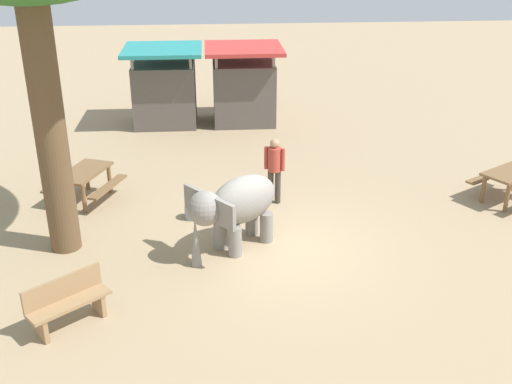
{
  "coord_description": "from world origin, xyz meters",
  "views": [
    {
      "loc": [
        -1.29,
        -11.13,
        6.28
      ],
      "look_at": [
        -0.33,
        1.12,
        0.8
      ],
      "focal_mm": 43.03,
      "sensor_mm": 36.0,
      "label": 1
    }
  ],
  "objects_px": {
    "person_handler": "(274,166)",
    "market_stall_teal": "(165,90)",
    "picnic_table_near": "(84,178)",
    "elephant": "(235,205)",
    "feed_bucket": "(192,212)",
    "wooden_bench": "(67,301)",
    "picnic_table_far": "(512,179)",
    "market_stall_red": "(244,89)"
  },
  "relations": [
    {
      "from": "wooden_bench",
      "to": "feed_bucket",
      "type": "distance_m",
      "value": 4.38
    },
    {
      "from": "feed_bucket",
      "to": "picnic_table_near",
      "type": "bearing_deg",
      "value": 155.44
    },
    {
      "from": "person_handler",
      "to": "market_stall_teal",
      "type": "xyz_separation_m",
      "value": [
        -2.93,
        6.52,
        0.19
      ]
    },
    {
      "from": "picnic_table_near",
      "to": "market_stall_teal",
      "type": "height_order",
      "value": "market_stall_teal"
    },
    {
      "from": "picnic_table_near",
      "to": "market_stall_red",
      "type": "bearing_deg",
      "value": -13.59
    },
    {
      "from": "picnic_table_near",
      "to": "person_handler",
      "type": "bearing_deg",
      "value": -74.58
    },
    {
      "from": "market_stall_teal",
      "to": "wooden_bench",
      "type": "bearing_deg",
      "value": -95.27
    },
    {
      "from": "market_stall_red",
      "to": "person_handler",
      "type": "bearing_deg",
      "value": -87.1
    },
    {
      "from": "person_handler",
      "to": "wooden_bench",
      "type": "bearing_deg",
      "value": -17.83
    },
    {
      "from": "person_handler",
      "to": "picnic_table_far",
      "type": "height_order",
      "value": "person_handler"
    },
    {
      "from": "person_handler",
      "to": "picnic_table_far",
      "type": "relative_size",
      "value": 0.79
    },
    {
      "from": "elephant",
      "to": "picnic_table_near",
      "type": "xyz_separation_m",
      "value": [
        -3.51,
        2.64,
        -0.39
      ]
    },
    {
      "from": "elephant",
      "to": "person_handler",
      "type": "relative_size",
      "value": 1.29
    },
    {
      "from": "elephant",
      "to": "picnic_table_near",
      "type": "height_order",
      "value": "elephant"
    },
    {
      "from": "person_handler",
      "to": "wooden_bench",
      "type": "relative_size",
      "value": 1.21
    },
    {
      "from": "picnic_table_near",
      "to": "market_stall_teal",
      "type": "distance_m",
      "value": 6.3
    },
    {
      "from": "wooden_bench",
      "to": "market_stall_teal",
      "type": "xyz_separation_m",
      "value": [
        1.03,
        11.13,
        0.67
      ]
    },
    {
      "from": "person_handler",
      "to": "market_stall_teal",
      "type": "relative_size",
      "value": 0.64
    },
    {
      "from": "market_stall_red",
      "to": "picnic_table_far",
      "type": "bearing_deg",
      "value": -48.86
    },
    {
      "from": "picnic_table_near",
      "to": "elephant",
      "type": "bearing_deg",
      "value": -105.75
    },
    {
      "from": "market_stall_red",
      "to": "feed_bucket",
      "type": "xyz_separation_m",
      "value": [
        -1.62,
        -7.25,
        -0.98
      ]
    },
    {
      "from": "elephant",
      "to": "market_stall_red",
      "type": "distance_m",
      "value": 8.73
    },
    {
      "from": "person_handler",
      "to": "wooden_bench",
      "type": "xyz_separation_m",
      "value": [
        -3.96,
        -4.61,
        -0.48
      ]
    },
    {
      "from": "person_handler",
      "to": "wooden_bench",
      "type": "distance_m",
      "value": 6.09
    },
    {
      "from": "elephant",
      "to": "wooden_bench",
      "type": "height_order",
      "value": "elephant"
    },
    {
      "from": "wooden_bench",
      "to": "market_stall_teal",
      "type": "distance_m",
      "value": 11.2
    },
    {
      "from": "picnic_table_near",
      "to": "market_stall_teal",
      "type": "bearing_deg",
      "value": 6.3
    },
    {
      "from": "elephant",
      "to": "feed_bucket",
      "type": "distance_m",
      "value": 1.9
    },
    {
      "from": "picnic_table_far",
      "to": "feed_bucket",
      "type": "distance_m",
      "value": 7.67
    },
    {
      "from": "picnic_table_near",
      "to": "feed_bucket",
      "type": "xyz_separation_m",
      "value": [
        2.59,
        -1.18,
        -0.43
      ]
    },
    {
      "from": "wooden_bench",
      "to": "picnic_table_near",
      "type": "relative_size",
      "value": 0.69
    },
    {
      "from": "feed_bucket",
      "to": "market_stall_red",
      "type": "bearing_deg",
      "value": 77.39
    },
    {
      "from": "person_handler",
      "to": "market_stall_teal",
      "type": "bearing_deg",
      "value": -132.97
    },
    {
      "from": "wooden_bench",
      "to": "market_stall_teal",
      "type": "height_order",
      "value": "market_stall_teal"
    },
    {
      "from": "person_handler",
      "to": "picnic_table_near",
      "type": "height_order",
      "value": "person_handler"
    },
    {
      "from": "person_handler",
      "to": "market_stall_red",
      "type": "xyz_separation_m",
      "value": [
        -0.33,
        6.52,
        0.19
      ]
    },
    {
      "from": "elephant",
      "to": "market_stall_red",
      "type": "xyz_separation_m",
      "value": [
        0.7,
        8.7,
        0.16
      ]
    },
    {
      "from": "picnic_table_far",
      "to": "market_stall_red",
      "type": "distance_m",
      "value": 9.17
    },
    {
      "from": "picnic_table_far",
      "to": "market_stall_teal",
      "type": "distance_m",
      "value": 11.05
    },
    {
      "from": "picnic_table_far",
      "to": "person_handler",
      "type": "bearing_deg",
      "value": 144.88
    },
    {
      "from": "elephant",
      "to": "feed_bucket",
      "type": "height_order",
      "value": "elephant"
    },
    {
      "from": "wooden_bench",
      "to": "feed_bucket",
      "type": "height_order",
      "value": "wooden_bench"
    }
  ]
}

